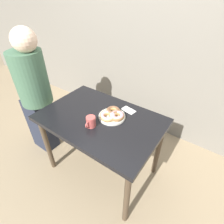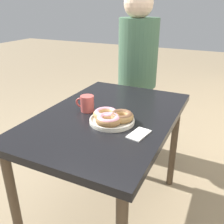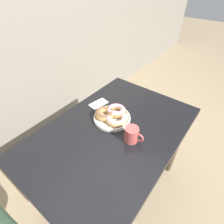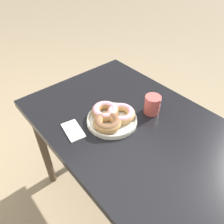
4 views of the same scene
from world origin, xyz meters
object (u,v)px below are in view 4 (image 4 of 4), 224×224
Objects in this scene: coffee_mug at (153,104)px; dining_table at (133,137)px; donut_plate at (111,116)px; napkin at (73,130)px.

dining_table is at bearing 92.94° from coffee_mug.
coffee_mug reaches higher than dining_table.
donut_plate is (0.09, 0.07, 0.12)m from dining_table.
coffee_mug reaches higher than donut_plate.
dining_table is at bearing -121.57° from napkin.
coffee_mug is (0.01, -0.13, 0.14)m from dining_table.
coffee_mug is 0.82× the size of napkin.
coffee_mug is at bearing -110.75° from napkin.
dining_table is 0.16m from donut_plate.
dining_table is 9.51× the size of coffee_mug.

